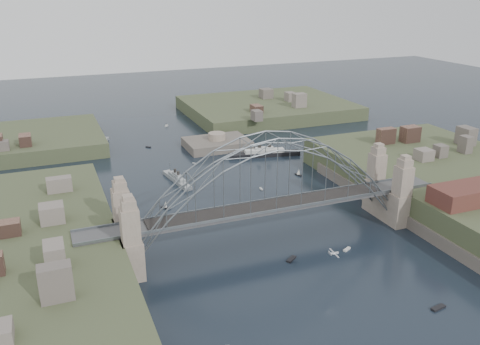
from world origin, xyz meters
name	(u,v)px	position (x,y,z in m)	size (l,w,h in m)	color
ground	(270,239)	(0.00, 0.00, 0.00)	(500.00, 500.00, 0.00)	black
bridge	(271,189)	(0.00, 0.00, 12.32)	(84.00, 13.80, 24.60)	#48494B
shore_east	(466,195)	(57.32, 0.00, 1.97)	(50.50, 90.00, 12.00)	#3E472A
headland_nw	(14,148)	(-55.00, 95.00, 0.50)	(60.00, 45.00, 9.00)	#3E472A
headland_ne	(267,112)	(50.00, 110.00, 0.75)	(70.00, 55.00, 9.50)	#3E472A
fort_island	(217,149)	(12.00, 70.00, -0.34)	(22.00, 16.00, 9.40)	#574E46
wharf_shed	(473,193)	(44.00, -14.00, 10.00)	(20.00, 8.00, 4.00)	#592D26
naval_cruiser_near	(177,179)	(-10.03, 42.66, 0.77)	(4.61, 16.60, 4.94)	#9A9FA2
naval_cruiser_far	(100,143)	(-26.26, 87.93, 0.79)	(8.00, 14.54, 5.06)	#9A9FA2
ocean_liner	(264,154)	(23.65, 55.01, 0.93)	(24.48, 8.01, 5.96)	black
aeroplane	(333,253)	(3.62, -20.42, 6.38)	(1.97, 3.68, 0.53)	#B8B9BF
small_boat_a	(166,206)	(-17.69, 25.40, 0.80)	(2.32, 2.74, 2.38)	silver
small_boat_b	(261,189)	(10.45, 28.05, 0.15)	(0.58, 1.57, 0.45)	silver
small_boat_c	(291,259)	(0.41, -9.95, 0.15)	(2.88, 2.47, 0.45)	silver
small_boat_d	(299,173)	(25.63, 34.26, 0.85)	(1.50, 2.59, 2.38)	silver
small_boat_e	(85,185)	(-35.53, 49.54, 0.28)	(4.04, 1.42, 1.43)	silver
small_boat_f	(194,164)	(-0.68, 55.88, 0.15)	(1.31, 1.73, 0.45)	silver
small_boat_g	(438,308)	(16.82, -34.84, 0.15)	(3.12, 1.46, 0.45)	silver
small_boat_h	(148,147)	(-10.69, 79.27, 0.15)	(1.78, 1.81, 0.45)	silver
small_boat_i	(345,190)	(31.97, 18.63, 0.15)	(2.74, 1.06, 0.45)	silver
small_boat_k	(167,126)	(2.40, 105.20, 0.29)	(1.64, 1.86, 1.43)	silver
small_boat_l	(66,207)	(-41.57, 33.67, 0.85)	(2.32, 2.29, 2.38)	silver
small_boat_m	(347,249)	(13.54, -10.70, 0.15)	(2.21, 1.58, 0.45)	silver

